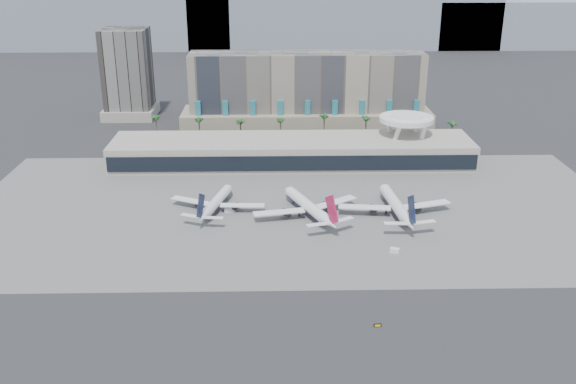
{
  "coord_description": "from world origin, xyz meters",
  "views": [
    {
      "loc": [
        -8.14,
        -180.71,
        99.68
      ],
      "look_at": [
        -3.38,
        40.0,
        12.78
      ],
      "focal_mm": 40.0,
      "sensor_mm": 36.0,
      "label": 1
    }
  ],
  "objects_px": {
    "airliner_right": "(396,205)",
    "service_vehicle_a": "(229,209)",
    "service_vehicle_b": "(395,250)",
    "taxiway_sign": "(378,325)",
    "airliner_centre": "(308,206)",
    "airliner_left": "(216,202)"
  },
  "relations": [
    {
      "from": "taxiway_sign",
      "to": "service_vehicle_a",
      "type": "bearing_deg",
      "value": 113.52
    },
    {
      "from": "airliner_left",
      "to": "service_vehicle_a",
      "type": "height_order",
      "value": "airliner_left"
    },
    {
      "from": "airliner_centre",
      "to": "taxiway_sign",
      "type": "xyz_separation_m",
      "value": [
        15.26,
        -77.2,
        -3.47
      ]
    },
    {
      "from": "service_vehicle_b",
      "to": "taxiway_sign",
      "type": "height_order",
      "value": "service_vehicle_b"
    },
    {
      "from": "airliner_right",
      "to": "service_vehicle_b",
      "type": "xyz_separation_m",
      "value": [
        -6.07,
        -32.51,
        -3.23
      ]
    },
    {
      "from": "service_vehicle_b",
      "to": "taxiway_sign",
      "type": "relative_size",
      "value": 1.44
    },
    {
      "from": "airliner_right",
      "to": "airliner_left",
      "type": "bearing_deg",
      "value": 170.18
    },
    {
      "from": "airliner_centre",
      "to": "service_vehicle_a",
      "type": "height_order",
      "value": "airliner_centre"
    },
    {
      "from": "airliner_right",
      "to": "service_vehicle_b",
      "type": "relative_size",
      "value": 14.75
    },
    {
      "from": "airliner_centre",
      "to": "airliner_right",
      "type": "height_order",
      "value": "airliner_right"
    },
    {
      "from": "airliner_centre",
      "to": "service_vehicle_a",
      "type": "relative_size",
      "value": 10.42
    },
    {
      "from": "airliner_left",
      "to": "taxiway_sign",
      "type": "bearing_deg",
      "value": -44.2
    },
    {
      "from": "airliner_left",
      "to": "airliner_right",
      "type": "height_order",
      "value": "airliner_right"
    },
    {
      "from": "airliner_right",
      "to": "service_vehicle_a",
      "type": "distance_m",
      "value": 65.13
    },
    {
      "from": "airliner_centre",
      "to": "service_vehicle_a",
      "type": "distance_m",
      "value": 31.32
    },
    {
      "from": "airliner_left",
      "to": "airliner_right",
      "type": "xyz_separation_m",
      "value": [
        70.19,
        -5.63,
        0.55
      ]
    },
    {
      "from": "airliner_right",
      "to": "service_vehicle_a",
      "type": "xyz_separation_m",
      "value": [
        -64.93,
        4.14,
        -3.03
      ]
    },
    {
      "from": "airliner_right",
      "to": "taxiway_sign",
      "type": "distance_m",
      "value": 79.87
    },
    {
      "from": "airliner_centre",
      "to": "airliner_right",
      "type": "relative_size",
      "value": 0.92
    },
    {
      "from": "airliner_right",
      "to": "taxiway_sign",
      "type": "height_order",
      "value": "airliner_right"
    },
    {
      "from": "airliner_centre",
      "to": "taxiway_sign",
      "type": "distance_m",
      "value": 78.77
    },
    {
      "from": "service_vehicle_a",
      "to": "taxiway_sign",
      "type": "xyz_separation_m",
      "value": [
        46.12,
        -81.68,
        -0.52
      ]
    }
  ]
}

